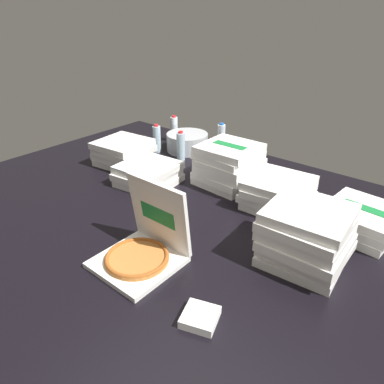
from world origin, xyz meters
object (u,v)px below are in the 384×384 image
(pizza_stack_left_far, at_px, (229,165))
(ice_bucket, at_px, (187,142))
(water_bottle_1, at_px, (181,146))
(open_pizza_box, at_px, (144,246))
(water_bottle_0, at_px, (221,137))
(pizza_stack_right_mid, at_px, (124,152))
(pizza_stack_right_far, at_px, (148,174))
(napkin_pile, at_px, (200,317))
(water_bottle_2, at_px, (174,129))
(pizza_stack_left_near, at_px, (360,219))
(pizza_stack_center_near, at_px, (306,236))
(water_bottle_3, at_px, (157,139))
(pizza_stack_right_near, at_px, (278,193))

(pizza_stack_left_far, distance_m, ice_bucket, 0.70)
(water_bottle_1, bearing_deg, open_pizza_box, -56.73)
(water_bottle_0, bearing_deg, pizza_stack_right_mid, -119.30)
(pizza_stack_right_far, bearing_deg, napkin_pile, -35.05)
(napkin_pile, bearing_deg, water_bottle_2, 134.91)
(water_bottle_0, distance_m, water_bottle_1, 0.39)
(ice_bucket, xyz_separation_m, water_bottle_2, (-0.24, 0.10, 0.04))
(water_bottle_0, bearing_deg, pizza_stack_left_near, -22.04)
(pizza_stack_center_near, height_order, water_bottle_2, pizza_stack_center_near)
(water_bottle_0, bearing_deg, open_pizza_box, -68.19)
(water_bottle_2, distance_m, water_bottle_3, 0.29)
(pizza_stack_left_far, distance_m, pizza_stack_right_mid, 0.84)
(water_bottle_1, bearing_deg, pizza_stack_left_near, -5.75)
(pizza_stack_right_mid, distance_m, water_bottle_1, 0.44)
(pizza_stack_left_near, bearing_deg, water_bottle_2, 165.96)
(pizza_stack_right_mid, height_order, pizza_stack_left_near, pizza_stack_right_mid)
(pizza_stack_right_mid, xyz_separation_m, water_bottle_2, (-0.05, 0.62, 0.02))
(water_bottle_0, height_order, water_bottle_1, same)
(pizza_stack_right_near, bearing_deg, pizza_stack_right_mid, -173.24)
(open_pizza_box, height_order, pizza_stack_right_near, open_pizza_box)
(ice_bucket, bearing_deg, napkin_pile, -48.15)
(pizza_stack_left_far, height_order, water_bottle_1, pizza_stack_left_far)
(open_pizza_box, bearing_deg, napkin_pile, -15.55)
(water_bottle_1, height_order, napkin_pile, water_bottle_1)
(pizza_stack_right_near, xyz_separation_m, ice_bucket, (-1.03, 0.38, -0.02))
(napkin_pile, bearing_deg, water_bottle_0, 123.03)
(pizza_stack_center_near, height_order, napkin_pile, pizza_stack_center_near)
(pizza_stack_left_near, bearing_deg, water_bottle_3, 174.95)
(ice_bucket, distance_m, water_bottle_3, 0.25)
(open_pizza_box, distance_m, water_bottle_0, 1.53)
(open_pizza_box, distance_m, water_bottle_3, 1.42)
(napkin_pile, bearing_deg, water_bottle_3, 139.76)
(ice_bucket, bearing_deg, water_bottle_0, 40.65)
(pizza_stack_center_near, xyz_separation_m, water_bottle_2, (-1.60, 0.86, -0.03))
(pizza_stack_right_far, distance_m, pizza_stack_right_mid, 0.41)
(pizza_stack_left_near, bearing_deg, open_pizza_box, -127.87)
(open_pizza_box, distance_m, pizza_stack_right_far, 0.83)
(pizza_stack_center_near, bearing_deg, pizza_stack_left_far, 148.49)
(pizza_stack_right_far, xyz_separation_m, napkin_pile, (1.01, -0.71, -0.05))
(pizza_stack_left_near, xyz_separation_m, water_bottle_1, (-1.39, 0.14, 0.04))
(pizza_stack_right_near, relative_size, ice_bucket, 1.15)
(pizza_stack_right_far, distance_m, pizza_stack_right_near, 0.87)
(pizza_stack_left_near, bearing_deg, water_bottle_0, 157.96)
(water_bottle_3, bearing_deg, water_bottle_0, 43.91)
(open_pizza_box, xyz_separation_m, pizza_stack_right_near, (0.25, 0.86, 0.02))
(pizza_stack_right_near, relative_size, water_bottle_3, 1.68)
(pizza_stack_center_near, distance_m, water_bottle_1, 1.39)
(water_bottle_2, xyz_separation_m, water_bottle_3, (0.07, -0.28, 0.00))
(water_bottle_1, height_order, water_bottle_3, same)
(open_pizza_box, distance_m, water_bottle_1, 1.25)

